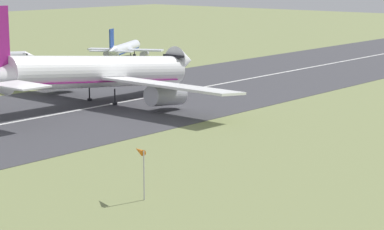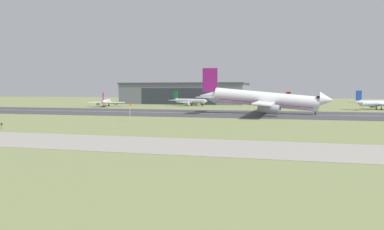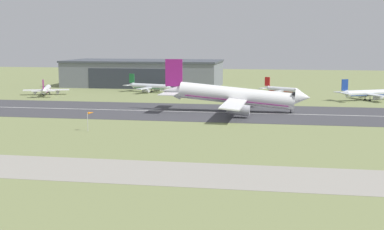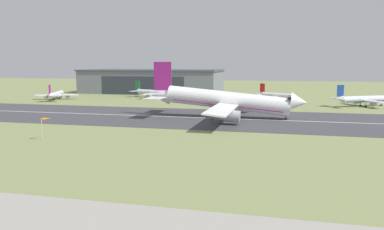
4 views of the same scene
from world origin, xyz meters
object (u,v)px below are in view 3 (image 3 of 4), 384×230
object	(u,v)px
airplane_landing	(235,96)
airplane_parked_west	(150,87)
airplane_parked_east	(367,93)
airplane_parked_centre	(282,90)
airplane_parked_far_east	(46,89)
windsock_pole	(91,114)

from	to	relation	value
airplane_landing	airplane_parked_west	xyz separation A→B (m)	(-44.63, 58.83, -2.72)
airplane_landing	airplane_parked_west	world-z (taller)	airplane_landing
airplane_parked_east	airplane_parked_centre	bearing A→B (deg)	165.63
airplane_parked_west	airplane_parked_east	xyz separation A→B (m)	(92.60, -16.31, 0.24)
airplane_parked_west	airplane_parked_centre	xyz separation A→B (m)	(59.28, -7.77, 0.26)
airplane_parked_east	airplane_landing	bearing A→B (deg)	-138.44
airplane_landing	airplane_parked_far_east	xyz separation A→B (m)	(-85.91, 40.00, -2.90)
airplane_parked_east	airplane_parked_far_east	distance (m)	133.90
airplane_parked_east	airplane_parked_west	bearing A→B (deg)	170.01
airplane_landing	airplane_parked_centre	size ratio (longest dim) A/B	3.14
airplane_parked_west	airplane_parked_east	bearing A→B (deg)	-9.99
airplane_parked_far_east	windsock_pole	size ratio (longest dim) A/B	5.12
airplane_parked_centre	airplane_parked_west	bearing A→B (deg)	172.53
airplane_parked_west	airplane_parked_centre	distance (m)	59.78
airplane_parked_west	airplane_parked_far_east	world-z (taller)	airplane_parked_west
airplane_parked_centre	airplane_parked_far_east	xyz separation A→B (m)	(-100.56, -11.06, -0.45)
airplane_parked_west	airplane_parked_far_east	size ratio (longest dim) A/B	0.92
airplane_landing	airplane_parked_centre	world-z (taller)	airplane_landing
airplane_parked_west	airplane_parked_east	distance (m)	94.02
windsock_pole	airplane_landing	bearing A→B (deg)	51.68
airplane_parked_east	windsock_pole	xyz separation A→B (m)	(-82.05, -85.66, 1.73)
airplane_parked_centre	airplane_parked_east	xyz separation A→B (m)	(33.32, -8.54, -0.03)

